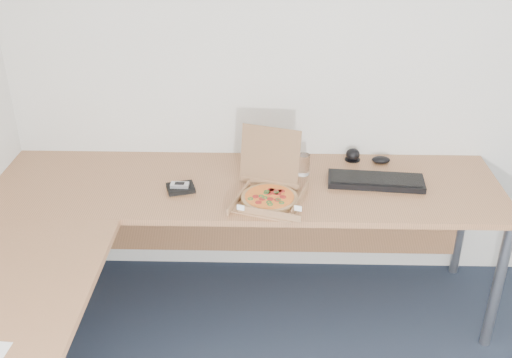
{
  "coord_description": "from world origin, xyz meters",
  "views": [
    {
      "loc": [
        -0.38,
        -1.22,
        2.15
      ],
      "look_at": [
        -0.45,
        1.28,
        0.82
      ],
      "focal_mm": 42.53,
      "sensor_mm": 36.0,
      "label": 1
    }
  ],
  "objects_px": {
    "desk": "(168,235)",
    "keyboard": "(376,181)",
    "wallet": "(181,188)",
    "drinking_glass": "(303,165)",
    "pizza_box": "(269,194)"
  },
  "relations": [
    {
      "from": "desk",
      "to": "keyboard",
      "type": "distance_m",
      "value": 1.06
    },
    {
      "from": "keyboard",
      "to": "wallet",
      "type": "bearing_deg",
      "value": -169.42
    },
    {
      "from": "drinking_glass",
      "to": "wallet",
      "type": "distance_m",
      "value": 0.63
    },
    {
      "from": "drinking_glass",
      "to": "keyboard",
      "type": "height_order",
      "value": "drinking_glass"
    },
    {
      "from": "pizza_box",
      "to": "desk",
      "type": "bearing_deg",
      "value": -131.44
    },
    {
      "from": "keyboard",
      "to": "pizza_box",
      "type": "bearing_deg",
      "value": -156.02
    },
    {
      "from": "desk",
      "to": "wallet",
      "type": "distance_m",
      "value": 0.35
    },
    {
      "from": "desk",
      "to": "wallet",
      "type": "bearing_deg",
      "value": 88.55
    },
    {
      "from": "keyboard",
      "to": "desk",
      "type": "bearing_deg",
      "value": -150.08
    },
    {
      "from": "drinking_glass",
      "to": "wallet",
      "type": "bearing_deg",
      "value": -163.17
    },
    {
      "from": "drinking_glass",
      "to": "keyboard",
      "type": "relative_size",
      "value": 0.23
    },
    {
      "from": "desk",
      "to": "keyboard",
      "type": "height_order",
      "value": "keyboard"
    },
    {
      "from": "drinking_glass",
      "to": "keyboard",
      "type": "xyz_separation_m",
      "value": [
        0.35,
        -0.09,
        -0.04
      ]
    },
    {
      "from": "desk",
      "to": "wallet",
      "type": "relative_size",
      "value": 19.39
    },
    {
      "from": "pizza_box",
      "to": "keyboard",
      "type": "relative_size",
      "value": 0.73
    }
  ]
}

